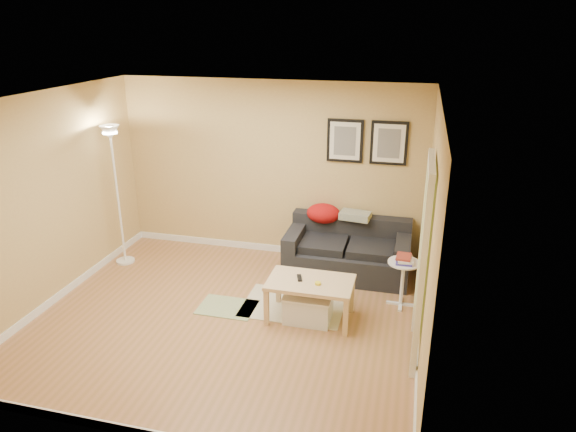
# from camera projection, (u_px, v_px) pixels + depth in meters

# --- Properties ---
(floor) EXTENTS (4.50, 4.50, 0.00)m
(floor) POSITION_uv_depth(u_px,v_px,m) (227.00, 317.00, 6.26)
(floor) COLOR #A66F47
(floor) RESTS_ON ground
(ceiling) EXTENTS (4.50, 4.50, 0.00)m
(ceiling) POSITION_uv_depth(u_px,v_px,m) (216.00, 99.00, 5.34)
(ceiling) COLOR white
(ceiling) RESTS_ON wall_back
(wall_back) EXTENTS (4.50, 0.00, 4.50)m
(wall_back) POSITION_uv_depth(u_px,v_px,m) (271.00, 170.00, 7.62)
(wall_back) COLOR tan
(wall_back) RESTS_ON ground
(wall_front) EXTENTS (4.50, 0.00, 4.50)m
(wall_front) POSITION_uv_depth(u_px,v_px,m) (128.00, 306.00, 3.99)
(wall_front) COLOR tan
(wall_front) RESTS_ON ground
(wall_left) EXTENTS (0.00, 4.00, 4.00)m
(wall_left) POSITION_uv_depth(u_px,v_px,m) (48.00, 201.00, 6.32)
(wall_left) COLOR tan
(wall_left) RESTS_ON ground
(wall_right) EXTENTS (0.00, 4.00, 4.00)m
(wall_right) POSITION_uv_depth(u_px,v_px,m) (429.00, 236.00, 5.29)
(wall_right) COLOR tan
(wall_right) RESTS_ON ground
(baseboard_back) EXTENTS (4.50, 0.02, 0.10)m
(baseboard_back) POSITION_uv_depth(u_px,v_px,m) (272.00, 248.00, 8.05)
(baseboard_back) COLOR white
(baseboard_back) RESTS_ON ground
(baseboard_left) EXTENTS (0.02, 4.00, 0.10)m
(baseboard_left) POSITION_uv_depth(u_px,v_px,m) (65.00, 292.00, 6.76)
(baseboard_left) COLOR white
(baseboard_left) RESTS_ON ground
(baseboard_right) EXTENTS (0.02, 4.00, 0.10)m
(baseboard_right) POSITION_uv_depth(u_px,v_px,m) (417.00, 340.00, 5.73)
(baseboard_right) COLOR white
(baseboard_right) RESTS_ON ground
(sofa) EXTENTS (1.70, 0.90, 0.75)m
(sofa) POSITION_uv_depth(u_px,v_px,m) (348.00, 249.00, 7.23)
(sofa) COLOR black
(sofa) RESTS_ON ground
(red_throw) EXTENTS (0.48, 0.36, 0.28)m
(red_throw) POSITION_uv_depth(u_px,v_px,m) (323.00, 213.00, 7.42)
(red_throw) COLOR red
(red_throw) RESTS_ON sofa
(plaid_throw) EXTENTS (0.45, 0.32, 0.10)m
(plaid_throw) POSITION_uv_depth(u_px,v_px,m) (355.00, 216.00, 7.32)
(plaid_throw) COLOR #C8C474
(plaid_throw) RESTS_ON sofa
(framed_print_left) EXTENTS (0.50, 0.04, 0.60)m
(framed_print_left) POSITION_uv_depth(u_px,v_px,m) (345.00, 141.00, 7.17)
(framed_print_left) COLOR black
(framed_print_left) RESTS_ON wall_back
(framed_print_right) EXTENTS (0.50, 0.04, 0.60)m
(framed_print_right) POSITION_uv_depth(u_px,v_px,m) (389.00, 143.00, 7.03)
(framed_print_right) COLOR black
(framed_print_right) RESTS_ON wall_back
(area_rug) EXTENTS (1.25, 0.85, 0.01)m
(area_rug) POSITION_uv_depth(u_px,v_px,m) (293.00, 306.00, 6.51)
(area_rug) COLOR beige
(area_rug) RESTS_ON ground
(green_runner) EXTENTS (0.70, 0.50, 0.01)m
(green_runner) POSITION_uv_depth(u_px,v_px,m) (227.00, 307.00, 6.47)
(green_runner) COLOR #668C4C
(green_runner) RESTS_ON ground
(coffee_table) EXTENTS (1.13, 0.87, 0.50)m
(coffee_table) POSITION_uv_depth(u_px,v_px,m) (310.00, 300.00, 6.16)
(coffee_table) COLOR #DAB485
(coffee_table) RESTS_ON ground
(remote_control) EXTENTS (0.10, 0.17, 0.02)m
(remote_control) POSITION_uv_depth(u_px,v_px,m) (299.00, 278.00, 6.12)
(remote_control) COLOR black
(remote_control) RESTS_ON coffee_table
(tape_roll) EXTENTS (0.07, 0.07, 0.03)m
(tape_roll) POSITION_uv_depth(u_px,v_px,m) (318.00, 283.00, 5.98)
(tape_roll) COLOR yellow
(tape_roll) RESTS_ON coffee_table
(storage_bin) EXTENTS (0.56, 0.41, 0.35)m
(storage_bin) POSITION_uv_depth(u_px,v_px,m) (308.00, 307.00, 6.15)
(storage_bin) COLOR white
(storage_bin) RESTS_ON ground
(side_table) EXTENTS (0.39, 0.39, 0.60)m
(side_table) POSITION_uv_depth(u_px,v_px,m) (402.00, 284.00, 6.43)
(side_table) COLOR white
(side_table) RESTS_ON ground
(book_stack) EXTENTS (0.26, 0.31, 0.08)m
(book_stack) POSITION_uv_depth(u_px,v_px,m) (404.00, 259.00, 6.31)
(book_stack) COLOR #3E35A0
(book_stack) RESTS_ON side_table
(floor_lamp) EXTENTS (0.27, 0.27, 2.04)m
(floor_lamp) POSITION_uv_depth(u_px,v_px,m) (118.00, 200.00, 7.36)
(floor_lamp) COLOR white
(floor_lamp) RESTS_ON ground
(doorway) EXTENTS (0.12, 1.01, 2.13)m
(doorway) POSITION_uv_depth(u_px,v_px,m) (422.00, 266.00, 5.26)
(doorway) COLOR white
(doorway) RESTS_ON ground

